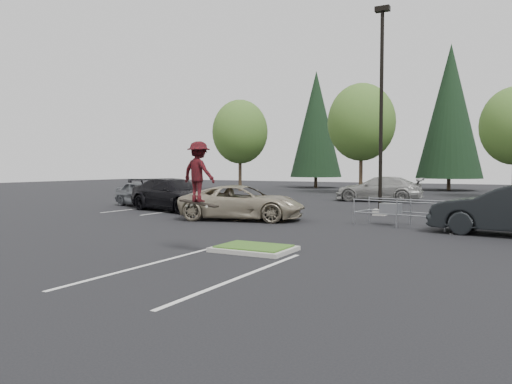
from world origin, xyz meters
The scene contains 14 objects.
ground centered at (0.00, 0.00, 0.00)m, with size 120.00×120.00×0.00m, color black.
grass_median centered at (0.00, 0.00, 0.08)m, with size 2.20×1.60×0.16m.
stall_lines centered at (-1.35, 6.02, 0.00)m, with size 22.62×17.60×0.01m.
light_pole centered at (0.50, 12.00, 4.56)m, with size 0.70×0.60×10.12m.
decid_a centered at (-18.01, 30.03, 5.58)m, with size 5.44×5.44×8.91m.
decid_b centered at (-6.01, 30.53, 6.04)m, with size 5.89×5.89×9.64m.
conif_a centered at (-14.00, 40.00, 7.10)m, with size 5.72×5.72×13.00m.
conif_b centered at (0.00, 40.50, 7.85)m, with size 6.38×6.38×14.50m.
cart_corral centered at (2.08, 8.09, 0.68)m, with size 4.02×2.12×1.09m.
skateboarder centered at (-1.20, -1.00, 2.26)m, with size 1.17×0.80×1.82m.
car_l_tan centered at (-4.50, 7.00, 0.78)m, with size 2.58×5.60×1.56m, color gray.
car_l_black centered at (-10.00, 9.16, 0.88)m, with size 2.46×6.06×1.76m, color black.
car_l_grey centered at (-13.50, 10.62, 0.77)m, with size 1.81×4.51×1.54m, color #52565A.
car_far_silver centered at (-2.05, 21.65, 0.85)m, with size 2.38×5.86×1.70m, color #A2A29D.
Camera 1 is at (6.80, -12.41, 2.44)m, focal length 35.00 mm.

